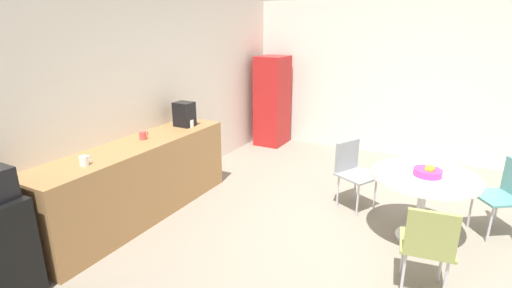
{
  "coord_description": "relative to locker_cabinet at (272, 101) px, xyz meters",
  "views": [
    {
      "loc": [
        -3.72,
        -0.48,
        2.19
      ],
      "look_at": [
        -0.28,
        1.37,
        0.95
      ],
      "focal_mm": 26.53,
      "sensor_mm": 36.0,
      "label": 1
    }
  ],
  "objects": [
    {
      "name": "chair_teal",
      "position": [
        -1.78,
        -3.64,
        -0.3
      ],
      "size": [
        0.58,
        0.58,
        0.83
      ],
      "color": "silver",
      "rests_on": "ground_plane"
    },
    {
      "name": "chair_olive",
      "position": [
        -3.26,
        -2.99,
        -0.3
      ],
      "size": [
        0.48,
        0.48,
        0.83
      ],
      "color": "silver",
      "rests_on": "ground_plane"
    },
    {
      "name": "wall_side_right",
      "position": [
        0.45,
        -2.55,
        0.48
      ],
      "size": [
        0.1,
        6.0,
        2.6
      ],
      "primitive_type": "cube",
      "color": "silver",
      "rests_on": "ground_plane"
    },
    {
      "name": "counter_block",
      "position": [
        -3.34,
        0.1,
        -0.37
      ],
      "size": [
        2.59,
        0.6,
        0.9
      ],
      "primitive_type": "cube",
      "color": "#9E7042",
      "rests_on": "ground_plane"
    },
    {
      "name": "round_table",
      "position": [
        -2.32,
        -2.86,
        -0.23
      ],
      "size": [
        1.06,
        1.06,
        0.73
      ],
      "color": "silver",
      "rests_on": "ground_plane"
    },
    {
      "name": "ground_plane",
      "position": [
        -2.55,
        -2.55,
        -0.82
      ],
      "size": [
        6.0,
        6.0,
        0.0
      ],
      "primitive_type": "plane",
      "color": "gray"
    },
    {
      "name": "chair_gray",
      "position": [
        -1.89,
        -2.02,
        -0.3
      ],
      "size": [
        0.57,
        0.57,
        0.83
      ],
      "color": "silver",
      "rests_on": "ground_plane"
    },
    {
      "name": "locker_cabinet",
      "position": [
        0.0,
        0.0,
        0.0
      ],
      "size": [
        0.6,
        0.5,
        1.64
      ],
      "primitive_type": "cube",
      "color": "#B21E1E",
      "rests_on": "ground_plane"
    },
    {
      "name": "wall_back",
      "position": [
        -2.55,
        0.45,
        0.48
      ],
      "size": [
        6.0,
        0.1,
        2.6
      ],
      "primitive_type": "cube",
      "color": "silver",
      "rests_on": "ground_plane"
    },
    {
      "name": "mug_white",
      "position": [
        -4.06,
        0.02,
        0.13
      ],
      "size": [
        0.13,
        0.08,
        0.09
      ],
      "color": "white",
      "rests_on": "counter_block"
    },
    {
      "name": "coffee_maker",
      "position": [
        -2.44,
        0.1,
        0.24
      ],
      "size": [
        0.2,
        0.24,
        0.32
      ],
      "primitive_type": "cube",
      "color": "black",
      "rests_on": "counter_block"
    },
    {
      "name": "fruit_bowl",
      "position": [
        -2.32,
        -2.88,
        -0.05
      ],
      "size": [
        0.28,
        0.28,
        0.13
      ],
      "color": "#D8338C",
      "rests_on": "round_table"
    },
    {
      "name": "mug_red",
      "position": [
        -3.16,
        0.15,
        0.13
      ],
      "size": [
        0.13,
        0.08,
        0.09
      ],
      "color": "#D84C4C",
      "rests_on": "counter_block"
    },
    {
      "name": "mug_green",
      "position": [
        -2.45,
        0.0,
        0.13
      ],
      "size": [
        0.13,
        0.08,
        0.09
      ],
      "color": "white",
      "rests_on": "counter_block"
    }
  ]
}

